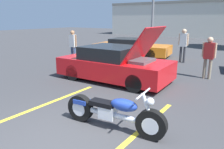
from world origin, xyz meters
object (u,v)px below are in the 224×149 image
Objects in this scene: show_car_hood_open at (114,64)px; spectator_by_show_car at (209,54)px; spectator_midground at (73,43)px; motorcycle at (113,112)px; spectator_near_motorcycle at (183,43)px; light_pole at (154,1)px; parked_car_left_row at (131,47)px.

spectator_by_show_car is (2.89, 2.28, 0.35)m from show_car_hood_open.
spectator_midground is at bearing 154.15° from show_car_hood_open.
spectator_midground is (-6.02, 4.94, 0.63)m from motorcycle.
spectator_near_motorcycle reaches higher than motorcycle.
spectator_midground is (-4.94, -3.26, -0.06)m from spectator_near_motorcycle.
show_car_hood_open is 2.54× the size of spectator_midground.
spectator_near_motorcycle is 3.27m from spectator_by_show_car.
light_pole is at bearing 84.50° from spectator_midground.
show_car_hood_open is (3.06, -10.18, -3.03)m from light_pole.
motorcycle is 5.57m from spectator_by_show_car.
light_pole reaches higher than spectator_near_motorcycle.
show_car_hood_open is at bearing -102.01° from spectator_near_motorcycle.
spectator_near_motorcycle is at bearing 124.08° from spectator_by_show_car.
parked_car_left_row is 3.94m from spectator_midground.
parked_car_left_row reaches higher than motorcycle.
light_pole is 3.99× the size of spectator_by_show_car.
spectator_midground reaches higher than parked_car_left_row.
parked_car_left_row is (-4.46, 8.53, 0.15)m from motorcycle.
spectator_midground reaches higher than motorcycle.
motorcycle is (5.21, -13.40, -3.27)m from light_pole.
parked_car_left_row is (-2.31, 5.31, -0.09)m from show_car_hood_open.
show_car_hood_open reaches higher than parked_car_left_row.
spectator_midground is at bearing -122.16° from parked_car_left_row.
spectator_near_motorcycle is (4.12, -5.19, -2.58)m from light_pole.
motorcycle is 8.30m from spectator_near_motorcycle.
spectator_near_motorcycle is at bearing -51.56° from light_pole.
light_pole is 8.89m from spectator_midground.
spectator_near_motorcycle is 1.09× the size of spectator_by_show_car.
light_pole reaches higher than motorcycle.
motorcycle is 0.54× the size of show_car_hood_open.
light_pole is at bearing 90.23° from parked_car_left_row.
parked_car_left_row is 2.77× the size of spectator_near_motorcycle.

